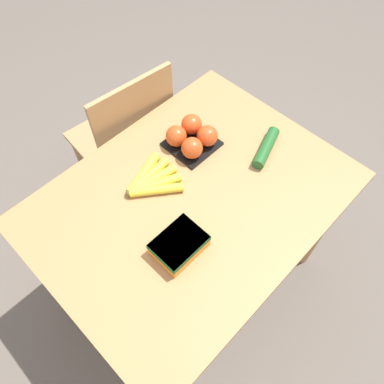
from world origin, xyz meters
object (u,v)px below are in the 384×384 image
(chair, at_px, (127,141))
(tomato_pack, at_px, (192,137))
(carrot_bag, at_px, (179,244))
(cucumber_near, at_px, (266,148))
(banana_bunch, at_px, (151,181))

(chair, height_order, tomato_pack, chair)
(carrot_bag, height_order, cucumber_near, carrot_bag)
(banana_bunch, bearing_deg, cucumber_near, -26.22)
(chair, bearing_deg, tomato_pack, 99.82)
(tomato_pack, relative_size, cucumber_near, 0.91)
(banana_bunch, xyz_separation_m, cucumber_near, (0.40, -0.20, 0.01))
(carrot_bag, relative_size, cucumber_near, 0.85)
(chair, bearing_deg, carrot_bag, 71.12)
(banana_bunch, bearing_deg, chair, 65.18)
(banana_bunch, distance_m, cucumber_near, 0.45)
(chair, height_order, cucumber_near, chair)
(cucumber_near, bearing_deg, tomato_pack, 127.68)
(chair, distance_m, cucumber_near, 0.73)
(tomato_pack, distance_m, cucumber_near, 0.28)
(carrot_bag, bearing_deg, chair, 65.87)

